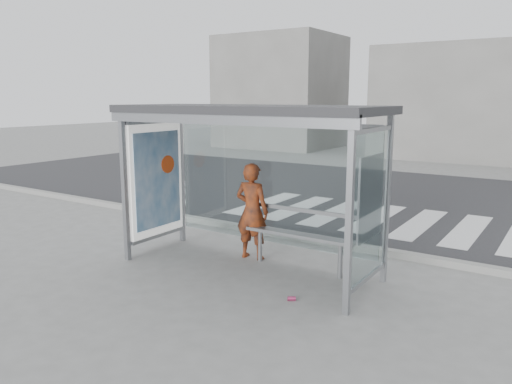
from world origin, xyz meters
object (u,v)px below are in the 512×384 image
(bench, at_px, (299,235))
(soda_can, at_px, (292,299))
(person, at_px, (252,211))
(bus_shelter, at_px, (230,146))

(bench, relative_size, soda_can, 16.80)
(person, relative_size, bench, 0.89)
(person, xyz_separation_m, soda_can, (1.47, -1.24, -0.80))
(bus_shelter, xyz_separation_m, person, (0.10, 0.48, -1.15))
(bus_shelter, relative_size, soda_can, 38.08)
(bench, bearing_deg, bus_shelter, -157.22)
(soda_can, bearing_deg, person, 139.96)
(person, bearing_deg, soda_can, 135.69)
(person, xyz_separation_m, bench, (0.94, -0.04, -0.26))
(bus_shelter, distance_m, soda_can, 2.62)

